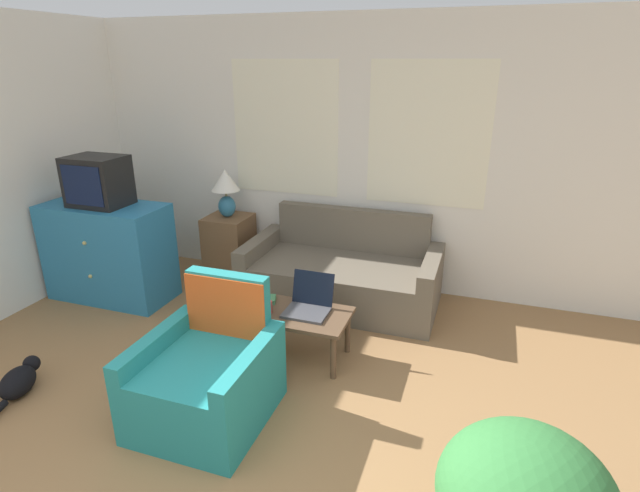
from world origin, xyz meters
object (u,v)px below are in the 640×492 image
Objects in this scene: couch at (343,275)px; armchair at (209,377)px; laptop at (309,303)px; book_red at (265,299)px; cup_navy at (267,307)px; television at (98,181)px; cup_yellow at (253,309)px; table_lamp at (226,188)px; coffee_table at (294,318)px; cat_black at (19,381)px.

couch is 1.91m from armchair.
laptop reaches higher than book_red.
book_red is (-0.09, 0.16, -0.03)m from cup_navy.
couch is at bearing 79.67° from armchair.
television reaches higher than cup_yellow.
couch is at bearing 76.84° from cup_navy.
cup_yellow is at bearing -87.80° from book_red.
table_lamp is at bearing 124.77° from cup_yellow.
laptop is at bearing 34.47° from coffee_table.
armchair reaches higher than book_red.
couch is 1.49m from table_lamp.
cat_black is (-1.37, -0.26, -0.17)m from armchair.
table_lamp is at bearing 173.55° from couch.
table_lamp is 5.43× the size of cup_navy.
book_red is at bearing 91.18° from armchair.
cup_navy is at bearing -51.49° from table_lamp.
armchair is 2.63× the size of laptop.
cup_navy is at bearing -159.95° from coffee_table.
book_red is (-0.02, 0.90, 0.13)m from armchair.
cup_yellow is at bearing 90.83° from armchair.
laptop is 0.32m from cup_navy.
cup_navy is (-0.27, -1.14, 0.17)m from couch.
couch is 3.31× the size of cat_black.
couch is 1.05m from book_red.
television reaches higher than book_red.
television is 1.96m from book_red.
table_lamp is 1.48× the size of laptop.
television is at bearing -136.57° from table_lamp.
armchair is 0.91m from book_red.
laptop is (0.37, 0.87, 0.17)m from armchair.
table_lamp reaches higher than cat_black.
armchair is at bearing -108.59° from coffee_table.
cat_black is at bearing -145.75° from cup_yellow.
table_lamp is at bearing 129.63° from book_red.
coffee_table is 9.36× the size of cup_navy.
table_lamp reaches higher than cup_navy.
television is at bearing 170.92° from laptop.
laptop is 1.64× the size of book_red.
book_red is (1.78, -0.32, -0.76)m from television.
cup_yellow is (1.79, -0.55, -0.72)m from television.
laptop is at bearing -9.08° from television.
cup_yellow is at bearing -55.23° from table_lamp.
coffee_table is 0.31m from book_red.
table_lamp is 4.92× the size of cup_yellow.
couch reaches higher than cat_black.
cup_yellow is (-0.08, -0.07, 0.00)m from cup_navy.
coffee_table is at bearing -17.59° from book_red.
table_lamp is 1.74m from cup_yellow.
book_red is 0.37× the size of cat_black.
coffee_table is 0.16m from laptop.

